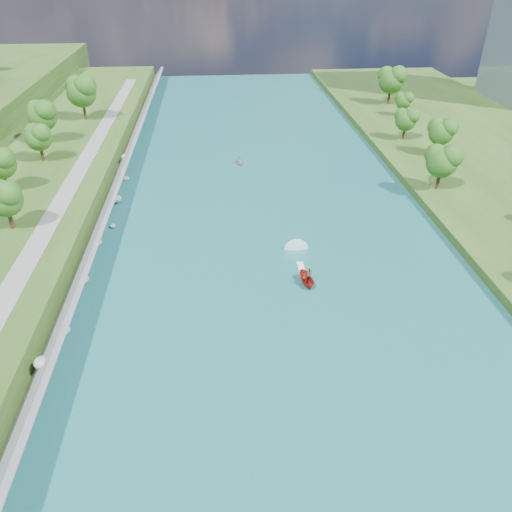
{
  "coord_description": "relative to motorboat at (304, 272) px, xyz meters",
  "views": [
    {
      "loc": [
        -7.41,
        -43.06,
        38.13
      ],
      "look_at": [
        -2.61,
        14.39,
        2.5
      ],
      "focal_mm": 35.0,
      "sensor_mm": 36.0,
      "label": 1
    }
  ],
  "objects": [
    {
      "name": "river_water",
      "position": [
        -3.8,
        7.45,
        -0.67
      ],
      "size": [
        55.0,
        240.0,
        0.1
      ],
      "primitive_type": "cube",
      "color": "#1B6A67",
      "rests_on": "ground"
    },
    {
      "name": "riverside_path",
      "position": [
        -36.3,
        7.45,
        2.83
      ],
      "size": [
        3.0,
        200.0,
        0.1
      ],
      "primitive_type": "cube",
      "color": "gray",
      "rests_on": "berm_west"
    },
    {
      "name": "ground",
      "position": [
        -3.8,
        -12.55,
        -0.72
      ],
      "size": [
        260.0,
        260.0,
        0.0
      ],
      "primitive_type": "plane",
      "color": "#2D5119",
      "rests_on": "ground"
    },
    {
      "name": "riprap_bank",
      "position": [
        -29.64,
        6.9,
        1.07
      ],
      "size": [
        4.67,
        236.0,
        4.46
      ],
      "color": "slate",
      "rests_on": "ground"
    },
    {
      "name": "motorboat",
      "position": [
        0.0,
        0.0,
        0.0
      ],
      "size": [
        3.6,
        18.75,
        2.11
      ],
      "rotation": [
        0.0,
        0.0,
        3.31
      ],
      "color": "#AF140E",
      "rests_on": "river_water"
    },
    {
      "name": "trees_east",
      "position": [
        33.38,
        20.97,
        5.53
      ],
      "size": [
        18.49,
        136.17,
        11.87
      ],
      "color": "#1D5215",
      "rests_on": "berm_east"
    },
    {
      "name": "raft",
      "position": [
        -6.39,
        42.29,
        -0.26
      ],
      "size": [
        2.83,
        3.39,
        1.55
      ],
      "rotation": [
        0.0,
        0.0,
        0.28
      ],
      "color": "gray",
      "rests_on": "river_water"
    }
  ]
}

